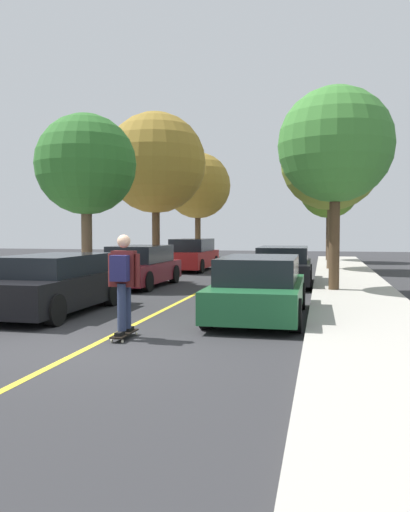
{
  "coord_description": "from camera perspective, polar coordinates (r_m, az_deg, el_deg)",
  "views": [
    {
      "loc": [
        3.67,
        -7.74,
        1.89
      ],
      "look_at": [
        0.15,
        7.74,
        1.1
      ],
      "focal_mm": 36.41,
      "sensor_mm": 36.0,
      "label": 1
    }
  ],
  "objects": [
    {
      "name": "ground",
      "position": [
        8.77,
        -12.45,
        -9.68
      ],
      "size": [
        80.0,
        80.0,
        0.0
      ],
      "primitive_type": "plane",
      "color": "#2D2D30"
    },
    {
      "name": "street_tree_right_far",
      "position": [
        31.61,
        13.48,
        7.21
      ],
      "size": [
        3.5,
        3.5,
        5.96
      ],
      "color": "#3D2D1E",
      "rests_on": "sidewalk_right"
    },
    {
      "name": "street_tree_right_near",
      "position": [
        24.6,
        13.7,
        10.22
      ],
      "size": [
        4.59,
        4.59,
        7.25
      ],
      "color": "brown",
      "rests_on": "sidewalk_right"
    },
    {
      "name": "parked_car_left_far",
      "position": [
        24.34,
        -1.5,
        0.1
      ],
      "size": [
        1.89,
        4.31,
        1.49
      ],
      "color": "maroon",
      "rests_on": "ground"
    },
    {
      "name": "skateboarder",
      "position": [
        9.08,
        -8.96,
        -2.36
      ],
      "size": [
        0.58,
        0.7,
        1.71
      ],
      "color": "black",
      "rests_on": "skateboard"
    },
    {
      "name": "parked_car_right_near",
      "position": [
        18.14,
        8.58,
        -1.09
      ],
      "size": [
        2.04,
        4.63,
        1.32
      ],
      "color": "black",
      "rests_on": "ground"
    },
    {
      "name": "parked_car_left_near",
      "position": [
        17.6,
        -7.2,
        -1.16
      ],
      "size": [
        1.89,
        4.2,
        1.37
      ],
      "color": "maroon",
      "rests_on": "ground"
    },
    {
      "name": "parked_car_left_nearest",
      "position": [
        12.34,
        -16.43,
        -2.95
      ],
      "size": [
        1.95,
        4.23,
        1.33
      ],
      "color": "black",
      "rests_on": "ground"
    },
    {
      "name": "sidewalk_right",
      "position": [
        8.0,
        19.47,
        -10.48
      ],
      "size": [
        2.42,
        56.0,
        0.14
      ],
      "primitive_type": "cube",
      "color": "#ADA89E",
      "rests_on": "ground"
    },
    {
      "name": "parked_car_right_nearest",
      "position": [
        11.26,
        5.96,
        -3.48
      ],
      "size": [
        1.93,
        4.35,
        1.32
      ],
      "color": "#1E5B33",
      "rests_on": "ground"
    },
    {
      "name": "street_tree_left_nearest",
      "position": [
        17.85,
        -12.94,
        9.7
      ],
      "size": [
        3.33,
        3.33,
        5.59
      ],
      "color": "brown",
      "rests_on": "sidewalk_left"
    },
    {
      "name": "street_tree_right_nearest",
      "position": [
        15.96,
        14.15,
        11.71
      ],
      "size": [
        3.37,
        3.37,
        5.94
      ],
      "color": "#4C3823",
      "rests_on": "sidewalk_right"
    },
    {
      "name": "center_line",
      "position": [
        12.44,
        -4.53,
        -5.89
      ],
      "size": [
        0.12,
        39.2,
        0.01
      ],
      "primitive_type": "cube",
      "color": "gold",
      "rests_on": "ground"
    },
    {
      "name": "street_tree_left_far",
      "position": [
        32.74,
        -0.8,
        7.71
      ],
      "size": [
        4.11,
        4.11,
        6.6
      ],
      "color": "#4C3823",
      "rests_on": "sidewalk_left"
    },
    {
      "name": "skateboard",
      "position": [
        9.25,
        -8.84,
        -8.44
      ],
      "size": [
        0.23,
        0.84,
        0.1
      ],
      "color": "black",
      "rests_on": "ground"
    },
    {
      "name": "street_tree_left_near",
      "position": [
        24.75,
        -5.45,
        10.12
      ],
      "size": [
        4.7,
        4.7,
        7.25
      ],
      "color": "#4C3823",
      "rests_on": "sidewalk_left"
    }
  ]
}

